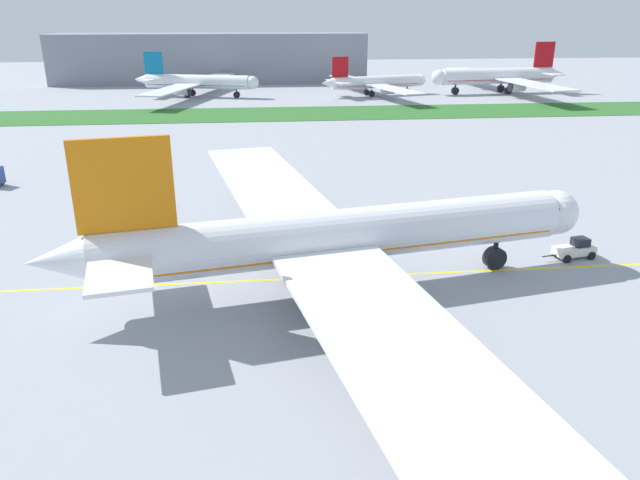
% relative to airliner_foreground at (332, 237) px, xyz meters
% --- Properties ---
extents(ground_plane, '(600.00, 600.00, 0.00)m').
position_rel_airliner_foreground_xyz_m(ground_plane, '(3.15, 0.16, -5.46)').
color(ground_plane, '#9399A0').
rests_on(ground_plane, ground).
extents(apron_taxi_line, '(280.00, 0.36, 0.01)m').
position_rel_airliner_foreground_xyz_m(apron_taxi_line, '(3.15, 2.81, -5.45)').
color(apron_taxi_line, yellow).
rests_on(apron_taxi_line, ground).
extents(grass_median_strip, '(320.00, 24.00, 0.10)m').
position_rel_airliner_foreground_xyz_m(grass_median_strip, '(3.15, 109.42, -5.41)').
color(grass_median_strip, '#2D6628').
rests_on(grass_median_strip, ground).
extents(airliner_foreground, '(53.75, 87.33, 16.06)m').
position_rel_airliner_foreground_xyz_m(airliner_foreground, '(0.00, 0.00, 0.00)').
color(airliner_foreground, white).
rests_on(airliner_foreground, ground).
extents(pushback_tug, '(6.41, 2.99, 2.26)m').
position_rel_airliner_foreground_xyz_m(pushback_tug, '(27.83, 5.34, -4.43)').
color(pushback_tug, white).
rests_on(pushback_tug, ground).
extents(ground_crew_wingwalker_port, '(0.44, 0.46, 1.56)m').
position_rel_airliner_foreground_xyz_m(ground_crew_wingwalker_port, '(2.26, -24.83, -4.51)').
color(ground_crew_wingwalker_port, black).
rests_on(ground_crew_wingwalker_port, ground).
extents(parked_airliner_far_centre, '(40.33, 64.74, 13.80)m').
position_rel_airliner_foreground_xyz_m(parked_airliner_far_centre, '(-25.83, 146.67, -0.77)').
color(parked_airliner_far_centre, white).
rests_on(parked_airliner_far_centre, ground).
extents(parked_airliner_far_right, '(36.09, 57.76, 12.47)m').
position_rel_airliner_foreground_xyz_m(parked_airliner_far_right, '(31.42, 143.77, -1.23)').
color(parked_airliner_far_right, white).
rests_on(parked_airliner_far_right, ground).
extents(parked_airliner_far_outer, '(47.34, 74.86, 16.31)m').
position_rel_airliner_foreground_xyz_m(parked_airliner_far_outer, '(73.73, 145.62, 0.08)').
color(parked_airliner_far_outer, white).
rests_on(parked_airliner_far_outer, ground).
extents(terminal_building, '(117.15, 20.00, 18.00)m').
position_rel_airliner_foreground_xyz_m(terminal_building, '(-23.25, 189.62, 3.54)').
color(terminal_building, gray).
rests_on(terminal_building, ground).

